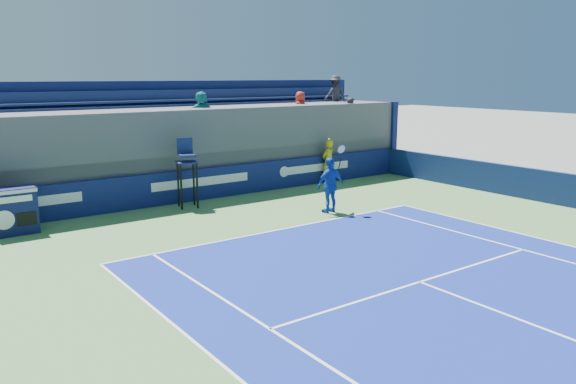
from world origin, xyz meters
TOP-DOWN VIEW (x-y plane):
  - ball_person at (5.98, 16.79)m, footprint 0.78×0.60m
  - back_hoarding at (0.00, 17.10)m, footprint 20.40×0.21m
  - match_clock at (-6.65, 16.15)m, footprint 1.32×0.74m
  - umpire_chair at (-0.93, 16.28)m, footprint 0.85×0.85m
  - tennis_player at (2.65, 12.69)m, footprint 1.12×0.48m
  - stadium_seating at (0.05, 19.15)m, footprint 21.00×4.05m

SIDE VIEW (x-z plane):
  - back_hoarding at x=0.00m, z-range 0.00..1.20m
  - match_clock at x=-6.65m, z-range 0.04..1.44m
  - tennis_player at x=2.65m, z-range -0.32..2.25m
  - ball_person at x=5.98m, z-range 0.01..1.92m
  - umpire_chair at x=-0.93m, z-range 0.29..2.77m
  - stadium_seating at x=0.05m, z-range -0.47..4.16m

